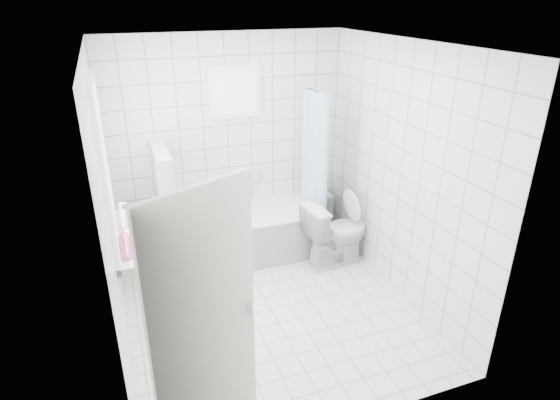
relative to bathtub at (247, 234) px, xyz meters
name	(u,v)px	position (x,y,z in m)	size (l,w,h in m)	color
ground	(271,310)	(-0.09, -1.12, -0.29)	(3.00, 3.00, 0.00)	white
ceiling	(268,44)	(-0.09, -1.12, 2.31)	(3.00, 3.00, 0.00)	white
wall_back	(228,147)	(-0.09, 0.38, 1.01)	(2.80, 0.02, 2.60)	white
wall_front	(346,280)	(-0.09, -2.62, 1.01)	(2.80, 0.02, 2.60)	white
wall_left	(108,216)	(-1.49, -1.12, 1.01)	(0.02, 3.00, 2.60)	white
wall_right	(401,174)	(1.31, -1.12, 1.01)	(0.02, 3.00, 2.60)	white
window_left	(107,169)	(-1.44, -0.82, 1.31)	(0.01, 0.90, 1.40)	white
window_back	(235,92)	(0.01, 0.33, 1.66)	(0.50, 0.01, 0.50)	white
window_sill	(124,245)	(-1.40, -0.82, 0.57)	(0.18, 1.02, 0.08)	white
door	(205,331)	(-0.98, -2.43, 0.71)	(0.04, 0.80, 2.00)	silver
bathtub	(247,234)	(0.00, 0.00, 0.00)	(1.72, 0.77, 0.58)	white
partition_wall	(167,213)	(-0.92, -0.05, 0.46)	(0.15, 0.85, 1.50)	white
tiled_ledge	(316,214)	(1.03, 0.26, -0.02)	(0.40, 0.24, 0.55)	white
toilet	(336,233)	(0.94, -0.52, 0.11)	(0.45, 0.78, 0.80)	white
curtain_rod	(312,88)	(0.80, -0.02, 1.71)	(0.02, 0.02, 0.80)	silver
shower_curtain	(314,168)	(0.80, -0.15, 0.81)	(0.14, 0.48, 1.78)	#52A9F1
tub_faucet	(246,181)	(0.10, 0.34, 0.56)	(0.18, 0.06, 0.06)	silver
sill_bottles	(123,229)	(-1.39, -0.85, 0.74)	(0.19, 0.77, 0.32)	#2E9ED2
ledge_bottles	(319,187)	(1.05, 0.24, 0.38)	(0.17, 0.17, 0.26)	blue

